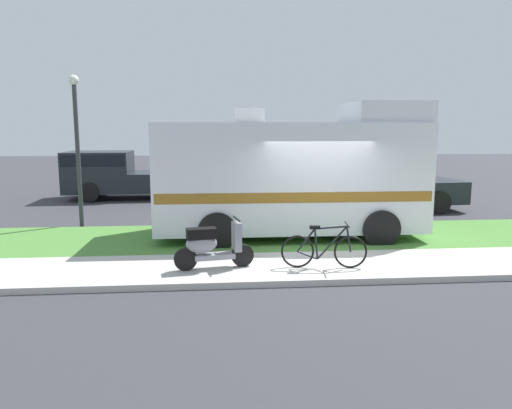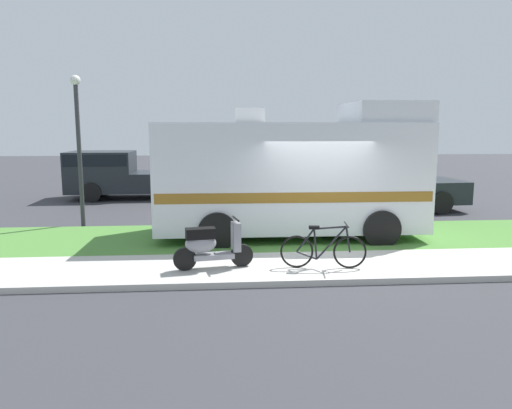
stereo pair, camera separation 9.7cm
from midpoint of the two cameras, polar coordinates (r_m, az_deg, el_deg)
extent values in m
plane|color=#38383D|center=(10.99, 7.52, -5.81)|extent=(80.00, 80.00, 0.00)
cube|color=beige|center=(9.85, 9.04, -7.24)|extent=(24.00, 2.00, 0.12)
cube|color=#4C8438|center=(12.41, 6.03, -3.88)|extent=(24.00, 3.40, 0.08)
cube|color=silver|center=(12.26, 3.61, 3.43)|extent=(6.58, 2.49, 2.62)
cube|color=silver|center=(12.76, 14.50, 10.40)|extent=(1.82, 2.33, 0.50)
cube|color=#8C601E|center=(12.31, 3.59, 1.61)|extent=(6.45, 2.51, 0.24)
cube|color=black|center=(13.09, 17.98, 5.38)|extent=(0.10, 2.07, 0.90)
cube|color=silver|center=(12.11, -1.01, 10.44)|extent=(0.71, 0.61, 0.36)
cylinder|color=black|center=(13.97, 11.18, -0.84)|extent=(0.90, 0.29, 0.90)
cylinder|color=black|center=(11.78, 14.21, -2.76)|extent=(0.90, 0.29, 0.90)
cylinder|color=black|center=(13.46, -4.77, -1.07)|extent=(0.90, 0.29, 0.90)
cylinder|color=black|center=(11.17, -4.82, -3.16)|extent=(0.90, 0.29, 0.90)
cylinder|color=black|center=(9.51, -1.91, -5.98)|extent=(0.45, 0.17, 0.44)
cylinder|color=black|center=(9.33, -8.59, -6.37)|extent=(0.45, 0.17, 0.44)
cube|color=gray|center=(9.40, -5.22, -6.06)|extent=(0.81, 0.41, 0.10)
cube|color=black|center=(9.25, -6.75, -3.40)|extent=(0.60, 0.35, 0.20)
ellipsoid|color=gray|center=(9.30, -6.73, -4.60)|extent=(0.64, 0.40, 0.36)
cube|color=gray|center=(9.39, -2.59, -3.78)|extent=(0.19, 0.34, 0.56)
cylinder|color=black|center=(9.32, -2.60, -1.68)|extent=(0.12, 0.50, 0.04)
sphere|color=white|center=(9.35, -2.59, -2.71)|extent=(0.12, 0.12, 0.12)
torus|color=black|center=(9.51, 10.77, -5.51)|extent=(0.64, 0.12, 0.64)
torus|color=black|center=(9.41, 4.61, -5.54)|extent=(0.64, 0.12, 0.64)
cylinder|color=black|center=(9.42, 8.65, -4.48)|extent=(0.58, 0.11, 0.67)
cylinder|color=black|center=(9.39, 6.80, -4.63)|extent=(0.10, 0.05, 0.60)
cylinder|color=black|center=(9.35, 8.51, -2.71)|extent=(0.61, 0.11, 0.09)
cylinder|color=black|center=(9.43, 5.78, -5.96)|extent=(0.40, 0.08, 0.18)
cylinder|color=black|center=(9.36, 5.62, -4.20)|extent=(0.36, 0.08, 0.47)
cylinder|color=black|center=(9.44, 10.57, -4.05)|extent=(0.12, 0.05, 0.51)
cube|color=black|center=(9.32, 6.65, -2.68)|extent=(0.21, 0.12, 0.06)
cylinder|color=black|center=(9.37, 10.37, -2.32)|extent=(0.09, 0.52, 0.03)
cube|color=#1E2328|center=(16.56, 10.00, 2.67)|extent=(2.49, 2.22, 1.45)
cube|color=black|center=(16.52, 10.04, 4.14)|extent=(2.37, 2.23, 0.44)
cube|color=#1E2328|center=(17.61, 18.08, 1.57)|extent=(3.01, 2.25, 0.75)
cylinder|color=black|center=(15.65, 10.45, -0.03)|extent=(0.77, 0.29, 0.76)
cylinder|color=black|center=(17.52, 8.34, 0.99)|extent=(0.77, 0.29, 0.76)
cylinder|color=black|center=(16.94, 20.58, 0.23)|extent=(0.77, 0.29, 0.76)
cylinder|color=black|center=(18.68, 17.62, 1.15)|extent=(0.77, 0.29, 0.76)
cube|color=#1E2328|center=(20.23, -18.11, 3.69)|extent=(2.51, 2.11, 1.60)
cube|color=black|center=(20.19, -18.18, 5.09)|extent=(2.39, 2.13, 0.44)
cube|color=#1E2328|center=(19.87, -10.24, 2.69)|extent=(3.07, 2.12, 0.76)
cylinder|color=black|center=(19.38, -19.19, 1.34)|extent=(0.76, 0.25, 0.76)
cylinder|color=black|center=(21.31, -17.96, 2.06)|extent=(0.76, 0.25, 0.76)
cylinder|color=black|center=(18.88, -9.36, 1.54)|extent=(0.76, 0.25, 0.76)
cylinder|color=black|center=(20.86, -9.03, 2.25)|extent=(0.76, 0.25, 0.76)
cylinder|color=#333338|center=(14.51, -20.38, 5.24)|extent=(0.12, 0.12, 3.97)
sphere|color=silver|center=(14.54, -20.85, 13.53)|extent=(0.28, 0.28, 0.28)
camera|label=1|loc=(0.05, -90.26, -0.04)|focal=33.99mm
camera|label=2|loc=(0.05, 89.74, 0.04)|focal=33.99mm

